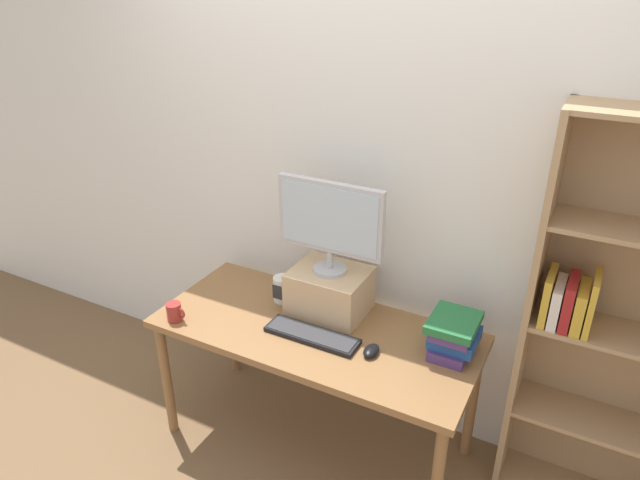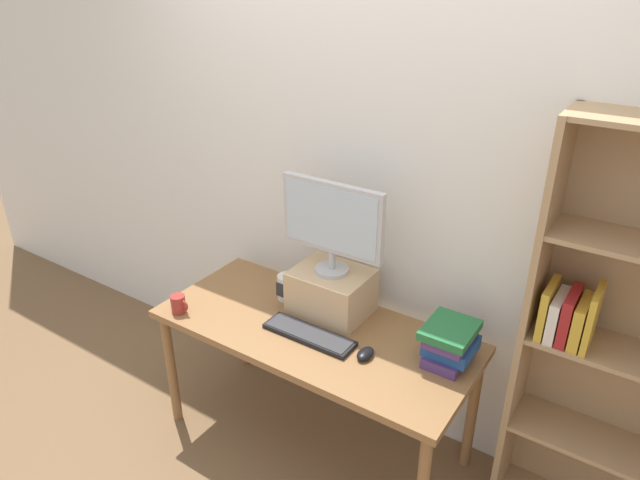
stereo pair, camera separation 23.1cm
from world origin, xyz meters
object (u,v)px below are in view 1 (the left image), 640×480
desk (315,341)px  keyboard (312,335)px  book_stack (454,335)px  coffee_mug (175,312)px  computer_monitor (330,222)px  desk_speaker (283,289)px  bookshelf_unit (629,333)px  computer_mouse (371,351)px  riser_box (330,291)px

desk → keyboard: 0.11m
keyboard → book_stack: 0.63m
coffee_mug → computer_monitor: bearing=34.5°
computer_monitor → book_stack: bearing=-4.6°
computer_monitor → desk_speaker: computer_monitor is taller
keyboard → computer_monitor: bearing=97.6°
desk → bookshelf_unit: size_ratio=0.84×
bookshelf_unit → computer_mouse: bookshelf_unit is taller
bookshelf_unit → computer_monitor: 1.32m
bookshelf_unit → computer_monitor: bearing=-174.3°
desk → computer_monitor: (-0.01, 0.17, 0.55)m
bookshelf_unit → riser_box: size_ratio=5.00×
bookshelf_unit → computer_mouse: (-0.97, -0.35, -0.19)m
book_stack → coffee_mug: (-1.25, -0.37, -0.05)m
riser_box → book_stack: 0.63m
keyboard → desk_speaker: size_ratio=3.36×
keyboard → coffee_mug: bearing=-164.0°
desk → riser_box: (-0.01, 0.17, 0.18)m
keyboard → computer_mouse: 0.29m
computer_mouse → coffee_mug: 0.96m
desk → riser_box: 0.25m
book_stack → desk_speaker: (-0.88, 0.02, -0.03)m
desk → computer_monitor: size_ratio=2.91×
coffee_mug → desk_speaker: (0.37, 0.40, 0.02)m
bookshelf_unit → coffee_mug: bearing=-163.8°
bookshelf_unit → book_stack: bearing=-164.7°
coffee_mug → book_stack: bearing=16.6°
desk → book_stack: size_ratio=6.33×
bookshelf_unit → desk_speaker: bearing=-174.2°
riser_box → book_stack: (0.63, -0.05, -0.02)m
bookshelf_unit → keyboard: 1.33m
keyboard → computer_mouse: (0.29, 0.01, 0.01)m
desk → riser_box: size_ratio=4.21×
desk → desk_speaker: desk_speaker is taller
riser_box → computer_monitor: size_ratio=0.69×
riser_box → computer_mouse: (0.32, -0.23, -0.09)m
computer_monitor → coffee_mug: bearing=-145.5°
riser_box → computer_mouse: bearing=-35.2°
bookshelf_unit → computer_monitor: (-1.29, -0.13, 0.27)m
riser_box → desk_speaker: riser_box is taller
desk → computer_mouse: 0.33m
coffee_mug → desk_speaker: desk_speaker is taller
desk → riser_box: riser_box is taller
riser_box → desk_speaker: bearing=-173.4°
book_stack → desk_speaker: 0.89m
coffee_mug → keyboard: bearing=16.0°
computer_monitor → computer_mouse: 0.61m
bookshelf_unit → computer_mouse: bearing=-159.9°
riser_box → keyboard: riser_box is taller
desk → coffee_mug: coffee_mug is taller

